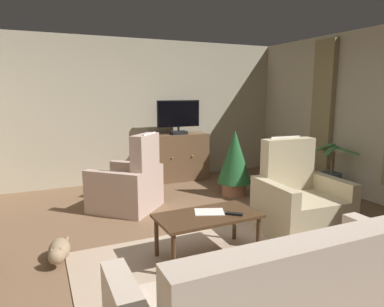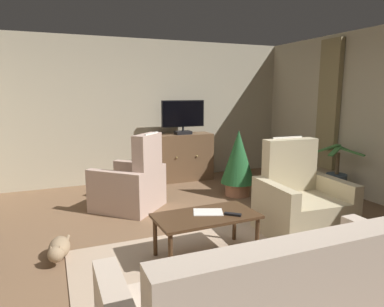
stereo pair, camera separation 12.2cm
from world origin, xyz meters
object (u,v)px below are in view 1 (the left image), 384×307
object	(u,v)px
potted_plant_small_fern_corner	(331,181)
armchair_beside_cabinet	(129,186)
sofa_floral	(291,307)
tv_remote	(234,214)
folded_newspaper	(209,212)
television	(179,116)
armchair_facing_sofa	(299,203)
cat	(59,251)
tv_cabinet	(178,158)
coffee_table	(208,219)
potted_plant_leafy_by_curtain	(235,160)

from	to	relation	value
potted_plant_small_fern_corner	armchair_beside_cabinet	bearing A→B (deg)	167.16
sofa_floral	potted_plant_small_fern_corner	distance (m)	3.78
tv_remote	potted_plant_small_fern_corner	distance (m)	2.81
folded_newspaper	armchair_beside_cabinet	xyz separation A→B (m)	(-0.42, 1.72, -0.12)
television	sofa_floral	bearing A→B (deg)	-102.79
television	sofa_floral	distance (m)	4.61
armchair_facing_sofa	cat	distance (m)	2.76
tv_cabinet	tv_remote	distance (m)	3.25
coffee_table	sofa_floral	xyz separation A→B (m)	(-0.09, -1.39, -0.10)
coffee_table	armchair_beside_cabinet	bearing A→B (deg)	101.97
potted_plant_leafy_by_curtain	sofa_floral	bearing A→B (deg)	-115.07
sofa_floral	armchair_facing_sofa	distance (m)	2.09
coffee_table	potted_plant_small_fern_corner	world-z (taller)	potted_plant_small_fern_corner
armchair_beside_cabinet	potted_plant_leafy_by_curtain	distance (m)	1.78
armchair_facing_sofa	potted_plant_small_fern_corner	world-z (taller)	armchair_facing_sofa
coffee_table	folded_newspaper	bearing A→B (deg)	49.13
cat	sofa_floral	bearing A→B (deg)	-55.67
television	armchair_beside_cabinet	world-z (taller)	television
coffee_table	folded_newspaper	world-z (taller)	folded_newspaper
folded_newspaper	sofa_floral	bearing A→B (deg)	-73.86
tv_cabinet	folded_newspaper	world-z (taller)	tv_cabinet
sofa_floral	potted_plant_small_fern_corner	xyz separation A→B (m)	(2.87, 2.45, -0.06)
television	folded_newspaper	size ratio (longest dim) A/B	2.77
television	coffee_table	world-z (taller)	television
tv_remote	armchair_beside_cabinet	xyz separation A→B (m)	(-0.62, 1.90, -0.13)
coffee_table	sofa_floral	world-z (taller)	sofa_floral
armchair_facing_sofa	armchair_beside_cabinet	xyz separation A→B (m)	(-1.69, 1.63, -0.01)
potted_plant_leafy_by_curtain	television	bearing A→B (deg)	110.98
television	tv_cabinet	bearing A→B (deg)	90.00
television	tv_remote	xyz separation A→B (m)	(-0.67, -3.13, -0.76)
armchair_facing_sofa	potted_plant_small_fern_corner	xyz separation A→B (m)	(1.46, 0.91, -0.11)
folded_newspaper	potted_plant_small_fern_corner	world-z (taller)	potted_plant_small_fern_corner
television	potted_plant_small_fern_corner	bearing A→B (deg)	-46.20
coffee_table	armchair_beside_cabinet	size ratio (longest dim) A/B	0.91
tv_cabinet	television	bearing A→B (deg)	-90.00
coffee_table	cat	world-z (taller)	coffee_table
television	armchair_facing_sofa	world-z (taller)	television
television	potted_plant_small_fern_corner	xyz separation A→B (m)	(1.88, -1.96, -0.98)
television	cat	distance (m)	3.57
coffee_table	sofa_floral	size ratio (longest dim) A/B	0.47
potted_plant_leafy_by_curtain	cat	distance (m)	3.09
tv_cabinet	folded_newspaper	size ratio (longest dim) A/B	3.76
folded_newspaper	potted_plant_small_fern_corner	xyz separation A→B (m)	(2.73, 1.00, -0.21)
coffee_table	armchair_beside_cabinet	xyz separation A→B (m)	(-0.38, 1.77, -0.06)
tv_remote	potted_plant_leafy_by_curtain	xyz separation A→B (m)	(1.14, 1.89, 0.12)
tv_remote	sofa_floral	xyz separation A→B (m)	(-0.33, -1.27, -0.16)
armchair_facing_sofa	potted_plant_leafy_by_curtain	world-z (taller)	armchair_facing_sofa
tv_remote	sofa_floral	distance (m)	1.33
sofa_floral	folded_newspaper	bearing A→B (deg)	84.45
armchair_facing_sofa	folded_newspaper	bearing A→B (deg)	-175.92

